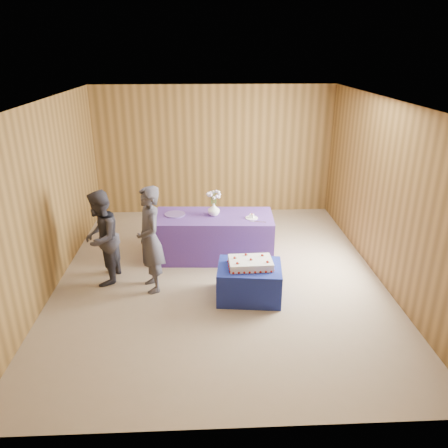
{
  "coord_description": "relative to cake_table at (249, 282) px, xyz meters",
  "views": [
    {
      "loc": [
        -0.22,
        -6.12,
        3.38
      ],
      "look_at": [
        0.07,
        0.1,
        0.85
      ],
      "focal_mm": 35.0,
      "sensor_mm": 36.0,
      "label": 1
    }
  ],
  "objects": [
    {
      "name": "room_shell",
      "position": [
        -0.4,
        0.64,
        1.55
      ],
      "size": [
        5.04,
        6.04,
        2.72
      ],
      "color": "brown",
      "rests_on": "ground"
    },
    {
      "name": "platter",
      "position": [
        -1.13,
        1.45,
        0.51
      ],
      "size": [
        0.39,
        0.39,
        0.02
      ],
      "primitive_type": "cylinder",
      "rotation": [
        0.0,
        0.0,
        0.13
      ],
      "color": "#634993",
      "rests_on": "serving_table"
    },
    {
      "name": "plate",
      "position": [
        0.15,
        1.23,
        0.51
      ],
      "size": [
        0.25,
        0.25,
        0.01
      ],
      "primitive_type": "cylinder",
      "rotation": [
        0.0,
        0.0,
        -0.25
      ],
      "color": "white",
      "rests_on": "serving_table"
    },
    {
      "name": "guest_left",
      "position": [
        -1.42,
        0.32,
        0.55
      ],
      "size": [
        0.56,
        0.68,
        1.6
      ],
      "primitive_type": "imported",
      "rotation": [
        0.0,
        0.0,
        -1.23
      ],
      "color": "#3D3B46",
      "rests_on": "ground"
    },
    {
      "name": "ground",
      "position": [
        -0.4,
        0.64,
        -0.25
      ],
      "size": [
        6.0,
        6.0,
        0.0
      ],
      "primitive_type": "plane",
      "color": "gray",
      "rests_on": "ground"
    },
    {
      "name": "sheet_cake",
      "position": [
        0.01,
        -0.01,
        0.31
      ],
      "size": [
        0.65,
        0.45,
        0.15
      ],
      "rotation": [
        0.0,
        0.0,
        0.03
      ],
      "color": "white",
      "rests_on": "cake_table"
    },
    {
      "name": "knife",
      "position": [
        0.24,
        1.06,
        0.5
      ],
      "size": [
        0.26,
        0.07,
        0.0
      ],
      "primitive_type": "cube",
      "rotation": [
        0.0,
        0.0,
        -0.18
      ],
      "color": "silver",
      "rests_on": "serving_table"
    },
    {
      "name": "cake_table",
      "position": [
        0.0,
        0.0,
        0.0
      ],
      "size": [
        0.97,
        0.8,
        0.5
      ],
      "primitive_type": "cube",
      "rotation": [
        0.0,
        0.0,
        -0.12
      ],
      "color": "navy",
      "rests_on": "ground"
    },
    {
      "name": "guest_right",
      "position": [
        -2.18,
        0.57,
        0.48
      ],
      "size": [
        0.61,
        0.76,
        1.46
      ],
      "primitive_type": "imported",
      "rotation": [
        0.0,
        0.0,
        -1.66
      ],
      "color": "#33323C",
      "rests_on": "ground"
    },
    {
      "name": "flower_spray",
      "position": [
        -0.47,
        1.4,
        0.87
      ],
      "size": [
        0.25,
        0.25,
        0.19
      ],
      "color": "#2B5F26",
      "rests_on": "vase"
    },
    {
      "name": "vase",
      "position": [
        -0.47,
        1.4,
        0.6
      ],
      "size": [
        0.23,
        0.23,
        0.21
      ],
      "primitive_type": "imported",
      "rotation": [
        0.0,
        0.0,
        0.18
      ],
      "color": "white",
      "rests_on": "serving_table"
    },
    {
      "name": "serving_table",
      "position": [
        -0.48,
        1.37,
        0.12
      ],
      "size": [
        2.05,
        1.01,
        0.75
      ],
      "primitive_type": "cube",
      "rotation": [
        0.0,
        0.0,
        -0.05
      ],
      "color": "#553086",
      "rests_on": "ground"
    },
    {
      "name": "cake_slice",
      "position": [
        0.15,
        1.23,
        0.54
      ],
      "size": [
        0.09,
        0.08,
        0.08
      ],
      "rotation": [
        0.0,
        0.0,
        -0.32
      ],
      "color": "white",
      "rests_on": "plate"
    }
  ]
}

